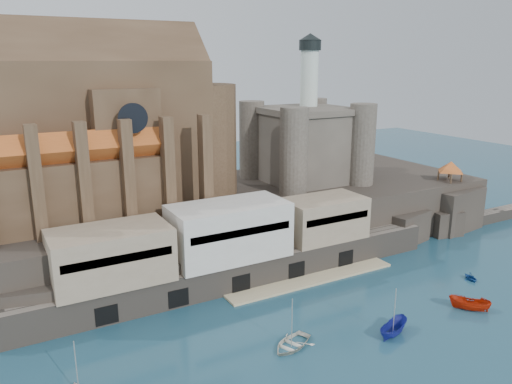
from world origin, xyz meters
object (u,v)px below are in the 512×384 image
object	(u,v)px
castle_keep	(305,140)
church	(101,135)
pavilion	(451,168)
boat_2	(393,334)

from	to	relation	value
castle_keep	church	bearing A→B (deg)	178.89
castle_keep	pavilion	size ratio (longest dim) A/B	4.58
castle_keep	boat_2	distance (m)	47.67
boat_2	castle_keep	bearing A→B (deg)	-38.15
castle_keep	pavilion	bearing A→B (deg)	-30.18
castle_keep	boat_2	bearing A→B (deg)	-109.28
church	pavilion	size ratio (longest dim) A/B	7.34
castle_keep	pavilion	xyz separation A→B (m)	(25.92, -15.08, -5.59)
castle_keep	boat_2	world-z (taller)	castle_keep
castle_keep	boat_2	xyz separation A→B (m)	(-14.53, -41.54, -18.31)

